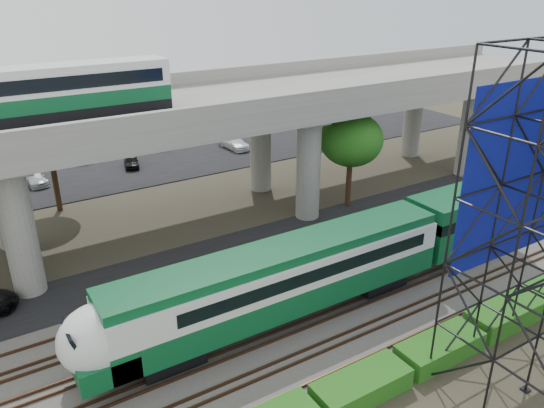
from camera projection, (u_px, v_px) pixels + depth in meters
ground at (289, 350)px, 26.52m from camera, size 140.00×140.00×0.00m
ballast_bed at (268, 327)px, 28.04m from camera, size 90.00×12.00×0.20m
service_road at (200, 261)px, 34.68m from camera, size 90.00×5.00×0.08m
parking_lot at (101, 162)px, 53.00m from camera, size 90.00×18.00×0.08m
harbor_water at (55, 117)px, 70.16m from camera, size 140.00×40.00×0.03m
rail_tracks at (268, 325)px, 27.97m from camera, size 90.00×9.52×0.16m
commuter_train at (317, 266)px, 28.44m from camera, size 29.30×3.06×4.30m
overpass at (154, 122)px, 35.54m from camera, size 80.00×12.00×12.40m
hedge_strip at (361, 385)px, 23.43m from camera, size 34.60×1.80×1.20m
trees at (94, 169)px, 34.64m from camera, size 40.94×16.94×7.69m
parked_cars at (115, 154)px, 53.22m from camera, size 35.36×9.66×1.29m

